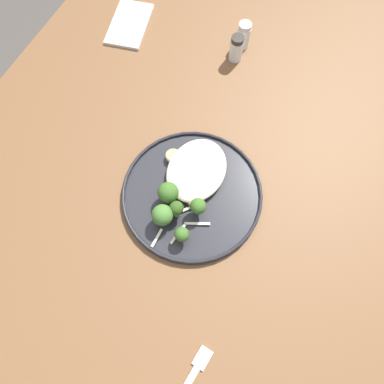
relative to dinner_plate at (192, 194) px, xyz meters
name	(u,v)px	position (x,y,z in m)	size (l,w,h in m)	color
ground	(185,252)	(-0.02, -0.04, -0.75)	(6.00, 6.00, 0.00)	#47423D
wooden_dining_table	(180,193)	(-0.02, -0.04, -0.09)	(1.40, 1.00, 0.74)	brown
dinner_plate	(192,194)	(0.00, 0.00, 0.00)	(0.29, 0.29, 0.02)	#232328
noodle_bed	(197,170)	(-0.05, -0.01, 0.02)	(0.15, 0.12, 0.03)	beige
seared_scallop_center_golden	(194,198)	(0.01, 0.01, 0.01)	(0.03, 0.03, 0.01)	#DBB77A
seared_scallop_left_edge	(191,176)	(-0.03, -0.02, 0.01)	(0.03, 0.03, 0.01)	#E5C689
seared_scallop_front_small	(196,167)	(-0.05, -0.02, 0.01)	(0.03, 0.03, 0.02)	#DBB77A
seared_scallop_tiny_bay	(173,156)	(-0.06, -0.07, 0.01)	(0.03, 0.03, 0.01)	beige
seared_scallop_right_edge	(206,158)	(-0.08, -0.01, 0.01)	(0.03, 0.03, 0.02)	#DBB77A
seared_scallop_half_hidden	(218,166)	(-0.08, 0.02, 0.01)	(0.04, 0.04, 0.01)	#E5C689
seared_scallop_on_noodles	(209,175)	(-0.05, 0.02, 0.01)	(0.03, 0.03, 0.02)	#DBB77A
broccoli_floret_front_edge	(177,209)	(0.05, -0.01, 0.03)	(0.03, 0.03, 0.05)	#89A356
broccoli_floret_split_head	(182,235)	(0.09, 0.02, 0.03)	(0.03, 0.03, 0.05)	#7A994C
broccoli_floret_rear_charred	(168,193)	(0.03, -0.04, 0.04)	(0.04, 0.04, 0.06)	#89A356
broccoli_floret_center_pile	(198,207)	(0.03, 0.03, 0.04)	(0.03, 0.03, 0.05)	#89A356
broccoli_floret_tall_stalk	(162,215)	(0.08, -0.03, 0.04)	(0.04, 0.04, 0.06)	#89A356
onion_sliver_curled_piece	(193,206)	(0.03, 0.01, 0.01)	(0.05, 0.01, 0.00)	silver
onion_sliver_short_strip	(157,238)	(0.11, -0.02, 0.01)	(0.04, 0.01, 0.00)	silver
onion_sliver_pale_crescent	(197,224)	(0.05, 0.04, 0.01)	(0.05, 0.01, 0.00)	silver
onion_sliver_long_sliver	(178,234)	(0.09, 0.01, 0.01)	(0.05, 0.01, 0.00)	silver
folded_napkin	(130,24)	(-0.35, -0.35, 0.00)	(0.15, 0.09, 0.01)	silver
salt_shaker	(244,35)	(-0.41, -0.06, 0.02)	(0.03, 0.03, 0.07)	white
pepper_shaker	(236,48)	(-0.37, -0.06, 0.02)	(0.03, 0.03, 0.07)	white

